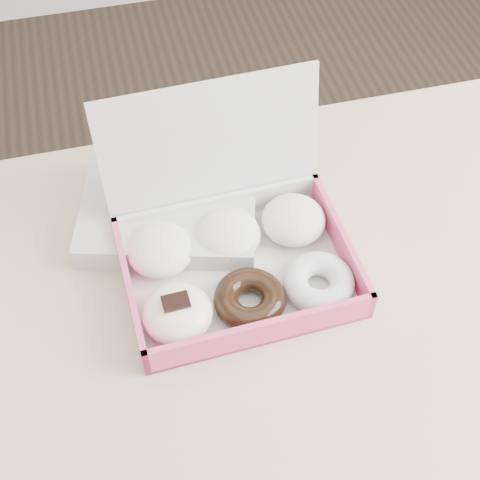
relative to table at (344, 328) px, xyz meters
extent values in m
plane|color=black|center=(0.00, 0.00, -0.67)|extent=(4.00, 4.00, 0.00)
cube|color=#CDB086|center=(0.00, 0.00, 0.06)|extent=(1.20, 0.80, 0.04)
cylinder|color=#CDB086|center=(-0.55, 0.35, -0.32)|extent=(0.05, 0.05, 0.71)
cube|color=silver|center=(-0.14, 0.07, 0.08)|extent=(0.32, 0.24, 0.01)
cube|color=#E84777|center=(-0.14, -0.04, 0.10)|extent=(0.32, 0.02, 0.05)
cube|color=silver|center=(-0.15, 0.19, 0.10)|extent=(0.32, 0.02, 0.05)
cube|color=#E84777|center=(-0.30, 0.07, 0.10)|extent=(0.02, 0.23, 0.05)
cube|color=#E84777|center=(0.01, 0.08, 0.10)|extent=(0.02, 0.23, 0.05)
cube|color=silver|center=(-0.15, 0.21, 0.19)|extent=(0.32, 0.06, 0.23)
ellipsoid|color=white|center=(-0.25, 0.13, 0.11)|extent=(0.10, 0.10, 0.05)
ellipsoid|color=white|center=(-0.15, 0.13, 0.11)|extent=(0.10, 0.10, 0.05)
ellipsoid|color=white|center=(-0.05, 0.13, 0.11)|extent=(0.10, 0.10, 0.05)
ellipsoid|color=#FCF1C4|center=(-0.24, 0.02, 0.11)|extent=(0.10, 0.10, 0.05)
cube|color=black|center=(-0.24, 0.02, 0.14)|extent=(0.04, 0.03, 0.00)
torus|color=black|center=(-0.14, 0.02, 0.10)|extent=(0.10, 0.10, 0.03)
torus|color=white|center=(-0.04, 0.02, 0.10)|extent=(0.10, 0.10, 0.03)
cube|color=silver|center=(-0.22, 0.21, 0.10)|extent=(0.31, 0.27, 0.04)
camera|label=1|loc=(-0.28, -0.46, 0.87)|focal=50.00mm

